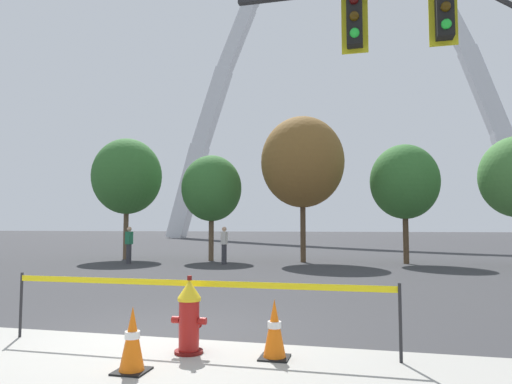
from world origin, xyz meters
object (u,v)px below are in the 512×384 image
(traffic_cone_mid_sidewalk, at_px, (132,340))
(pedestrian_standing_center, at_px, (129,245))
(traffic_cone_by_hydrant, at_px, (274,329))
(monument_arch, at_px, (339,87))
(pedestrian_walking_left, at_px, (224,245))
(fire_hydrant, at_px, (189,317))

(traffic_cone_mid_sidewalk, distance_m, pedestrian_standing_center, 15.22)
(traffic_cone_by_hydrant, relative_size, traffic_cone_mid_sidewalk, 1.00)
(traffic_cone_mid_sidewalk, relative_size, monument_arch, 0.02)
(monument_arch, xyz_separation_m, pedestrian_walking_left, (-2.93, -38.87, -18.38))
(traffic_cone_mid_sidewalk, bearing_deg, monument_arch, 90.41)
(monument_arch, height_order, pedestrian_standing_center, monument_arch)
(fire_hydrant, relative_size, monument_arch, 0.02)
(pedestrian_walking_left, bearing_deg, traffic_cone_mid_sidewalk, -76.72)
(pedestrian_walking_left, relative_size, pedestrian_standing_center, 1.00)
(traffic_cone_by_hydrant, bearing_deg, traffic_cone_mid_sidewalk, -148.58)
(fire_hydrant, bearing_deg, traffic_cone_mid_sidewalk, -111.45)
(traffic_cone_by_hydrant, distance_m, pedestrian_standing_center, 15.25)
(traffic_cone_by_hydrant, relative_size, pedestrian_walking_left, 0.46)
(traffic_cone_by_hydrant, height_order, monument_arch, monument_arch)
(traffic_cone_mid_sidewalk, bearing_deg, pedestrian_standing_center, 119.02)
(traffic_cone_by_hydrant, xyz_separation_m, pedestrian_standing_center, (-8.83, 12.42, 0.46))
(traffic_cone_by_hydrant, distance_m, traffic_cone_mid_sidewalk, 1.69)
(fire_hydrant, distance_m, monument_arch, 55.30)
(fire_hydrant, height_order, monument_arch, monument_arch)
(pedestrian_walking_left, bearing_deg, pedestrian_standing_center, -170.06)
(fire_hydrant, xyz_separation_m, traffic_cone_mid_sidewalk, (-0.34, -0.86, -0.11))
(fire_hydrant, bearing_deg, monument_arch, 90.79)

